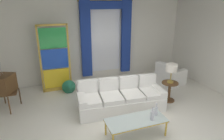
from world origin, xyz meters
TOP-DOWN VIEW (x-y plane):
  - ground_plane at (0.00, 0.00)m, footprint 16.00×16.00m
  - wall_rear at (0.00, 3.06)m, footprint 8.00×0.12m
  - wall_right at (3.66, 0.60)m, footprint 0.12×7.00m
  - curtained_window at (0.56, 2.89)m, footprint 2.00×0.17m
  - couch_white_long at (0.19, 0.62)m, footprint 2.41×1.14m
  - coffee_table at (0.06, -0.64)m, footprint 1.33×0.56m
  - bottle_blue_decanter at (0.38, -0.77)m, footprint 0.08×0.08m
  - bottle_crystal_tall at (0.56, -0.63)m, footprint 0.07×0.07m
  - vintage_tv at (-2.80, 1.64)m, footprint 0.70×0.74m
  - armchair_white at (2.50, 1.58)m, footprint 0.99×0.98m
  - stained_glass_divider at (-1.35, 2.39)m, footprint 0.95×0.05m
  - peacock_figurine at (-1.02, 1.97)m, footprint 0.44×0.60m
  - round_side_table at (1.73, 0.50)m, footprint 0.48×0.48m
  - table_lamp_brass at (1.73, 0.50)m, footprint 0.32×0.32m

SIDE VIEW (x-z plane):
  - ground_plane at x=0.00m, z-range 0.00..0.00m
  - peacock_figurine at x=-1.02m, z-range -0.03..0.47m
  - armchair_white at x=2.50m, z-range -0.11..0.69m
  - couch_white_long at x=0.19m, z-range -0.12..0.74m
  - round_side_table at x=1.73m, z-range 0.06..0.65m
  - coffee_table at x=0.06m, z-range 0.17..0.58m
  - bottle_crystal_tall at x=0.56m, z-range 0.38..0.68m
  - bottle_blue_decanter at x=0.38m, z-range 0.38..0.70m
  - vintage_tv at x=-2.80m, z-range 0.06..1.40m
  - table_lamp_brass at x=1.73m, z-range 0.74..1.31m
  - stained_glass_divider at x=-1.35m, z-range -0.04..2.16m
  - wall_rear at x=0.00m, z-range 0.00..3.00m
  - wall_right at x=3.66m, z-range 0.00..3.00m
  - curtained_window at x=0.56m, z-range 0.39..3.09m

